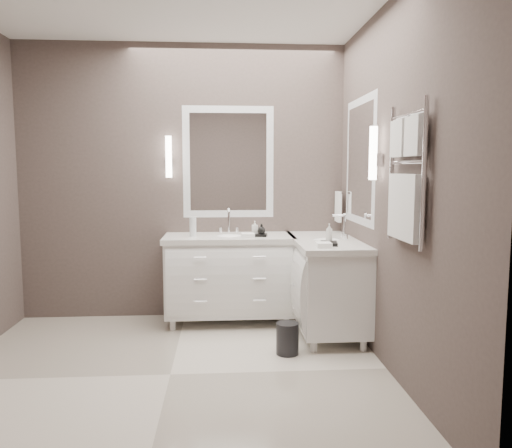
{
  "coord_description": "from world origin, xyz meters",
  "views": [
    {
      "loc": [
        0.38,
        -3.5,
        1.48
      ],
      "look_at": [
        0.67,
        0.7,
        1.02
      ],
      "focal_mm": 35.0,
      "sensor_mm": 36.0,
      "label": 1
    }
  ],
  "objects": [
    {
      "name": "towel_bar_corner",
      "position": [
        1.54,
        1.36,
        1.12
      ],
      "size": [
        0.03,
        0.22,
        0.3
      ],
      "color": "white",
      "rests_on": "wall_right"
    },
    {
      "name": "waste_bin",
      "position": [
        0.9,
        0.35,
        0.13
      ],
      "size": [
        0.23,
        0.23,
        0.25
      ],
      "primitive_type": "cylinder",
      "rotation": [
        0.0,
        0.0,
        -0.36
      ],
      "color": "black",
      "rests_on": "floor"
    },
    {
      "name": "vanity_back",
      "position": [
        0.45,
        1.23,
        0.49
      ],
      "size": [
        1.24,
        0.59,
        0.97
      ],
      "color": "white",
      "rests_on": "floor"
    },
    {
      "name": "sconce_right",
      "position": [
        1.53,
        0.22,
        1.59
      ],
      "size": [
        0.06,
        0.06,
        0.4
      ],
      "color": "white",
      "rests_on": "wall_right"
    },
    {
      "name": "amenity_tray_back",
      "position": [
        0.72,
        1.15,
        0.86
      ],
      "size": [
        0.19,
        0.15,
        0.02
      ],
      "primitive_type": "cube",
      "rotation": [
        0.0,
        0.0,
        -0.19
      ],
      "color": "black",
      "rests_on": "vanity_back"
    },
    {
      "name": "floor",
      "position": [
        0.0,
        0.0,
        -0.01
      ],
      "size": [
        3.2,
        3.0,
        0.01
      ],
      "primitive_type": "cube",
      "color": "silver",
      "rests_on": "ground"
    },
    {
      "name": "wall_back",
      "position": [
        0.0,
        1.5,
        1.35
      ],
      "size": [
        3.2,
        0.01,
        2.7
      ],
      "primitive_type": "cube",
      "color": "#4B3F3C",
      "rests_on": "floor"
    },
    {
      "name": "soap_bottle_b",
      "position": [
        0.75,
        1.12,
        0.92
      ],
      "size": [
        0.09,
        0.09,
        0.1
      ],
      "primitive_type": "imported",
      "rotation": [
        0.0,
        0.0,
        -0.15
      ],
      "color": "black",
      "rests_on": "amenity_tray_back"
    },
    {
      "name": "sconce_back",
      "position": [
        -0.13,
        1.43,
        1.59
      ],
      "size": [
        0.06,
        0.06,
        0.4
      ],
      "color": "white",
      "rests_on": "wall_back"
    },
    {
      "name": "towel_ladder",
      "position": [
        1.55,
        -0.4,
        1.39
      ],
      "size": [
        0.06,
        0.58,
        0.9
      ],
      "color": "white",
      "rests_on": "wall_right"
    },
    {
      "name": "amenity_tray_right",
      "position": [
        1.27,
        0.56,
        0.86
      ],
      "size": [
        0.16,
        0.2,
        0.03
      ],
      "primitive_type": "cube",
      "rotation": [
        0.0,
        0.0,
        -0.17
      ],
      "color": "black",
      "rests_on": "vanity_right"
    },
    {
      "name": "vanity_right",
      "position": [
        1.33,
        0.9,
        0.49
      ],
      "size": [
        0.59,
        1.24,
        0.97
      ],
      "color": "white",
      "rests_on": "floor"
    },
    {
      "name": "mirror_right",
      "position": [
        1.59,
        0.8,
        1.55
      ],
      "size": [
        0.02,
        0.9,
        1.1
      ],
      "color": "white",
      "rests_on": "wall_right"
    },
    {
      "name": "soap_bottle_a",
      "position": [
        0.69,
        1.17,
        0.93
      ],
      "size": [
        0.06,
        0.06,
        0.12
      ],
      "primitive_type": "imported",
      "rotation": [
        0.0,
        0.0,
        0.08
      ],
      "color": "white",
      "rests_on": "amenity_tray_back"
    },
    {
      "name": "soap_bottle_c",
      "position": [
        1.27,
        0.56,
        0.95
      ],
      "size": [
        0.06,
        0.06,
        0.15
      ],
      "primitive_type": "imported",
      "rotation": [
        0.0,
        0.0,
        -0.09
      ],
      "color": "white",
      "rests_on": "amenity_tray_right"
    },
    {
      "name": "wall_front",
      "position": [
        0.0,
        -1.5,
        1.35
      ],
      "size": [
        3.2,
        0.01,
        2.7
      ],
      "primitive_type": "cube",
      "color": "#4B3F3C",
      "rests_on": "floor"
    },
    {
      "name": "mirror_back",
      "position": [
        0.45,
        1.49,
        1.55
      ],
      "size": [
        0.9,
        0.02,
        1.1
      ],
      "color": "white",
      "rests_on": "wall_back"
    },
    {
      "name": "water_bottle",
      "position": [
        0.11,
        1.18,
        0.94
      ],
      "size": [
        0.08,
        0.08,
        0.18
      ],
      "primitive_type": "cylinder",
      "rotation": [
        0.0,
        0.0,
        0.25
      ],
      "color": "silver",
      "rests_on": "vanity_back"
    },
    {
      "name": "wall_right",
      "position": [
        1.6,
        0.0,
        1.35
      ],
      "size": [
        0.01,
        3.0,
        2.7
      ],
      "primitive_type": "cube",
      "color": "#4B3F3C",
      "rests_on": "floor"
    }
  ]
}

